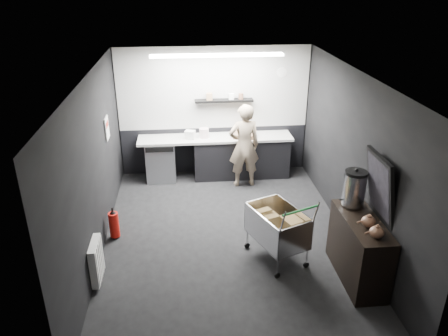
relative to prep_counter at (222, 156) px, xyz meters
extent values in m
plane|color=black|center=(-0.14, -2.42, -0.46)|extent=(5.50, 5.50, 0.00)
plane|color=silver|center=(-0.14, -2.42, 2.24)|extent=(5.50, 5.50, 0.00)
plane|color=black|center=(-0.14, 0.33, 0.89)|extent=(5.50, 0.00, 5.50)
plane|color=black|center=(-0.14, -5.17, 0.89)|extent=(5.50, 0.00, 5.50)
plane|color=black|center=(-2.14, -2.42, 0.89)|extent=(0.00, 5.50, 5.50)
plane|color=black|center=(1.86, -2.42, 0.89)|extent=(0.00, 5.50, 5.50)
cube|color=beige|center=(-0.14, 0.31, 1.39)|extent=(3.95, 0.02, 1.70)
cube|color=black|center=(-0.14, 0.31, 0.04)|extent=(3.95, 0.02, 1.00)
cube|color=black|center=(0.06, 0.20, 1.16)|extent=(1.20, 0.22, 0.04)
cylinder|color=white|center=(1.26, 0.30, 1.69)|extent=(0.20, 0.03, 0.20)
cube|color=white|center=(-2.12, -1.12, 1.09)|extent=(0.02, 0.30, 0.40)
cube|color=red|center=(-2.11, -1.12, 1.16)|extent=(0.02, 0.22, 0.10)
cube|color=white|center=(-2.08, -3.32, -0.11)|extent=(0.10, 0.50, 0.60)
cube|color=white|center=(-0.14, -0.57, 2.21)|extent=(2.40, 0.20, 0.04)
cube|color=black|center=(0.41, 0.00, -0.03)|extent=(2.00, 0.56, 0.85)
cube|color=#BCBBB6|center=(-0.14, 0.00, 0.42)|extent=(3.20, 0.60, 0.05)
cube|color=#9EA0A5|center=(-1.29, 0.00, -0.03)|extent=(0.60, 0.58, 0.85)
cube|color=black|center=(-1.29, -0.30, 0.32)|extent=(0.56, 0.02, 0.10)
imported|color=beige|center=(0.40, -0.45, 0.40)|extent=(0.67, 0.47, 1.72)
cube|color=silver|center=(0.56, -3.00, -0.12)|extent=(0.91, 1.09, 0.02)
cube|color=silver|center=(0.27, -3.00, 0.12)|extent=(0.37, 0.87, 0.49)
cube|color=silver|center=(0.85, -3.00, 0.12)|extent=(0.37, 0.87, 0.49)
cube|color=silver|center=(0.56, -3.46, 0.12)|extent=(0.56, 0.25, 0.49)
cube|color=silver|center=(0.56, -2.55, 0.12)|extent=(0.56, 0.25, 0.49)
cylinder|color=silver|center=(0.30, -3.43, -0.27)|extent=(0.02, 0.02, 0.33)
cylinder|color=silver|center=(0.82, -3.43, -0.27)|extent=(0.02, 0.02, 0.33)
cylinder|color=silver|center=(0.30, -2.58, -0.27)|extent=(0.02, 0.02, 0.33)
cylinder|color=silver|center=(0.82, -2.58, -0.27)|extent=(0.02, 0.02, 0.33)
cylinder|color=green|center=(0.56, -3.52, 0.64)|extent=(0.57, 0.26, 0.03)
cube|color=brown|center=(0.43, -2.89, 0.10)|extent=(0.37, 0.40, 0.42)
cube|color=brown|center=(0.71, -3.13, 0.08)|extent=(0.34, 0.38, 0.37)
cylinder|color=black|center=(0.30, -3.43, -0.41)|extent=(0.09, 0.06, 0.09)
cylinder|color=black|center=(0.30, -2.58, -0.41)|extent=(0.09, 0.06, 0.09)
cylinder|color=black|center=(0.82, -3.43, -0.41)|extent=(0.09, 0.06, 0.09)
cylinder|color=black|center=(0.82, -2.58, -0.41)|extent=(0.09, 0.06, 0.09)
cube|color=black|center=(1.61, -3.58, 0.02)|extent=(0.47, 1.26, 0.95)
cylinder|color=silver|center=(1.61, -3.15, 0.75)|extent=(0.32, 0.32, 0.48)
cylinder|color=black|center=(1.61, -3.15, 1.01)|extent=(0.32, 0.32, 0.04)
sphere|color=black|center=(1.61, -3.15, 1.06)|extent=(0.05, 0.05, 0.05)
ellipsoid|color=brown|center=(1.61, -3.73, 0.57)|extent=(0.19, 0.19, 0.15)
ellipsoid|color=brown|center=(1.61, -4.00, 0.57)|extent=(0.19, 0.19, 0.15)
cube|color=black|center=(1.80, -3.52, 0.96)|extent=(0.21, 0.74, 0.94)
cube|color=black|center=(1.78, -3.52, 0.96)|extent=(0.15, 0.63, 0.81)
cylinder|color=red|center=(-1.99, -2.20, -0.21)|extent=(0.16, 0.16, 0.43)
cone|color=black|center=(-1.99, -2.20, 0.03)|extent=(0.11, 0.11, 0.06)
cylinder|color=black|center=(-1.99, -2.20, 0.07)|extent=(0.03, 0.03, 0.06)
cube|color=#987351|center=(0.47, -0.05, 0.49)|extent=(0.53, 0.44, 0.09)
cylinder|color=silver|center=(-0.37, 0.00, 0.54)|extent=(0.20, 0.20, 0.20)
cube|color=white|center=(-0.66, -0.05, 0.53)|extent=(0.24, 0.21, 0.17)
camera|label=1|loc=(-0.78, -8.49, 3.60)|focal=35.00mm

